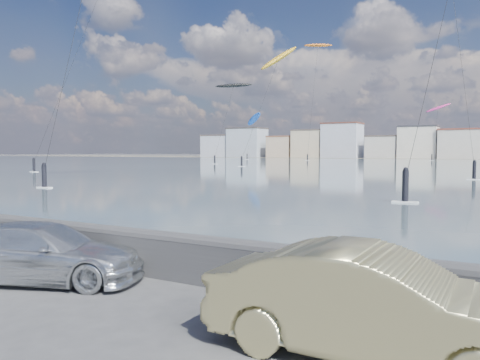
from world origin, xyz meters
name	(u,v)px	position (x,y,z in m)	size (l,w,h in m)	color
ground	(79,316)	(0.00, 0.00, 0.00)	(700.00, 700.00, 0.00)	#333335
bay_water	(461,166)	(0.00, 91.50, 0.01)	(500.00, 177.00, 0.00)	#435A62
seawall	(173,254)	(0.00, 2.70, 0.58)	(400.00, 0.36, 1.08)	#28282B
car_silver	(43,252)	(-2.40, 1.18, 0.65)	(1.81, 4.45, 1.29)	silver
car_champagne	(374,304)	(4.89, 0.80, 0.77)	(1.63, 4.68, 1.54)	tan
kitesurfer_5	(438,109)	(-11.05, 152.47, 15.98)	(7.59, 8.36, 18.15)	#E5338C
kitesurfer_10	(233,87)	(-47.36, 87.72, 17.54)	(8.75, 9.10, 18.47)	black
kitesurfer_13	(254,120)	(-69.46, 140.56, 13.86)	(7.86, 10.16, 16.91)	blue
kitesurfer_17	(318,47)	(-46.04, 140.01, 36.48)	(9.92, 15.30, 38.05)	orange
kitesurfer_18	(279,59)	(-31.66, 78.04, 20.67)	(7.84, 13.16, 24.17)	#BF8C19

